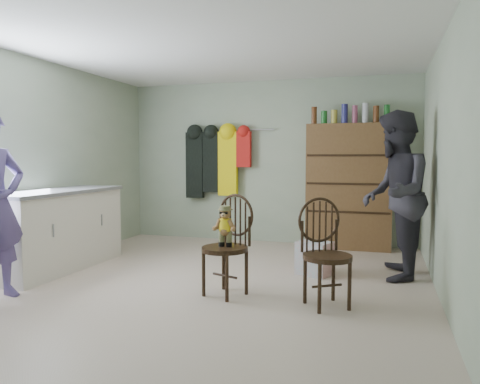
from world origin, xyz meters
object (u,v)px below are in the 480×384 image
(chair_front, at_px, (228,237))
(dresser, at_px, (349,186))
(counter, at_px, (57,229))
(chair_far, at_px, (324,248))

(chair_front, bearing_deg, dresser, 91.32)
(counter, height_order, chair_front, chair_front)
(counter, bearing_deg, dresser, 35.68)
(counter, relative_size, chair_front, 1.92)
(dresser, bearing_deg, counter, -144.32)
(counter, bearing_deg, chair_far, -7.91)
(counter, bearing_deg, chair_front, -9.67)
(counter, distance_m, dresser, 3.96)
(chair_front, relative_size, chair_far, 1.01)
(chair_far, relative_size, dresser, 0.46)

